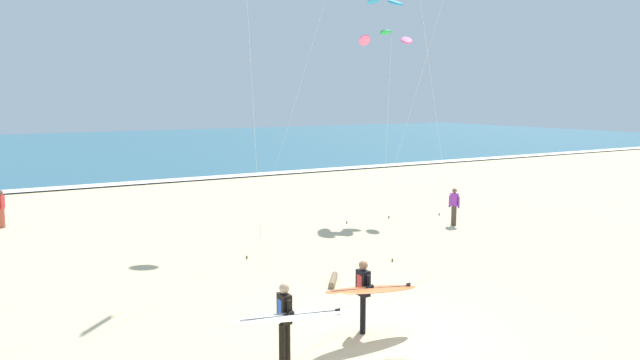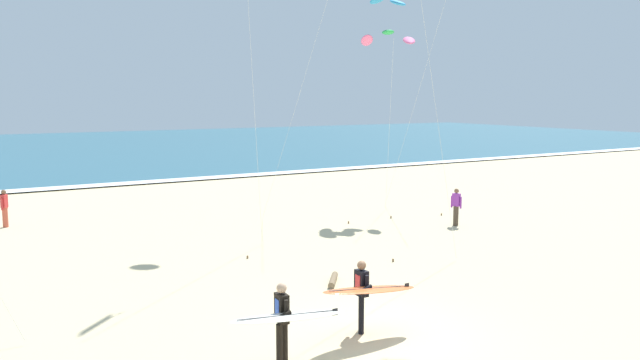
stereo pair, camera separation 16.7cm
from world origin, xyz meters
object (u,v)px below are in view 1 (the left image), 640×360
object	(u,v)px
bystander_red_top	(1,209)
kite_arc_charcoal_distant	(386,0)
surfer_lead	(368,290)
kite_arc_emerald_mid	(386,38)
surfer_trailing	(288,317)
driftwood_log	(333,280)
bystander_purple_top	(454,206)

from	to	relation	value
bystander_red_top	kite_arc_charcoal_distant	bearing A→B (deg)	-13.16
surfer_lead	kite_arc_emerald_mid	world-z (taller)	kite_arc_emerald_mid
surfer_lead	surfer_trailing	xyz separation A→B (m)	(-2.37, -0.61, -0.00)
kite_arc_charcoal_distant	driftwood_log	world-z (taller)	kite_arc_charcoal_distant
surfer_trailing	driftwood_log	xyz separation A→B (m)	(3.80, 4.41, -0.96)
surfer_trailing	kite_arc_charcoal_distant	bearing A→B (deg)	47.94
surfer_lead	driftwood_log	xyz separation A→B (m)	(1.43, 3.80, -0.96)
kite_arc_charcoal_distant	bystander_red_top	distance (m)	19.50
surfer_lead	surfer_trailing	distance (m)	2.44
surfer_lead	bystander_purple_top	distance (m)	13.09
kite_arc_emerald_mid	kite_arc_charcoal_distant	bearing A→B (deg)	54.66
bystander_purple_top	surfer_trailing	bearing A→B (deg)	-144.92
surfer_lead	driftwood_log	bearing A→B (deg)	69.32
kite_arc_charcoal_distant	surfer_trailing	bearing A→B (deg)	-132.06
surfer_trailing	driftwood_log	size ratio (longest dim) A/B	2.13
surfer_lead	bystander_purple_top	xyz separation A→B (m)	(10.19, 8.21, -0.24)
surfer_trailing	bystander_purple_top	xyz separation A→B (m)	(12.56, 8.82, -0.24)
surfer_trailing	bystander_purple_top	distance (m)	15.35
bystander_purple_top	bystander_red_top	world-z (taller)	same
surfer_lead	kite_arc_charcoal_distant	world-z (taller)	kite_arc_charcoal_distant
surfer_lead	kite_arc_charcoal_distant	bearing A→B (deg)	52.47
surfer_trailing	kite_arc_charcoal_distant	size ratio (longest dim) A/B	0.24
kite_arc_charcoal_distant	driftwood_log	bearing A→B (deg)	-132.64
kite_arc_charcoal_distant	driftwood_log	distance (m)	16.51
surfer_lead	bystander_purple_top	world-z (taller)	surfer_lead
driftwood_log	bystander_red_top	bearing A→B (deg)	119.78
surfer_trailing	bystander_purple_top	world-z (taller)	surfer_trailing
surfer_lead	kite_arc_charcoal_distant	xyz separation A→B (m)	(10.37, 13.50, 8.97)
surfer_lead	driftwood_log	size ratio (longest dim) A/B	2.10
kite_arc_emerald_mid	bystander_red_top	bearing A→B (deg)	163.65
surfer_lead	kite_arc_emerald_mid	distance (m)	17.52
surfer_lead	kite_arc_emerald_mid	size ratio (longest dim) A/B	0.29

